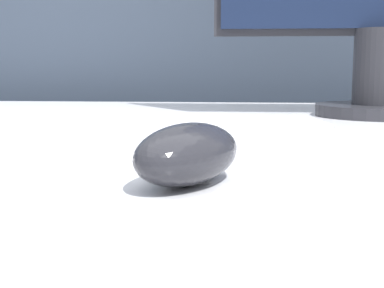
% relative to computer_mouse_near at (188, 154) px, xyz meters
% --- Properties ---
extents(partition_panel, '(5.00, 0.03, 1.19)m').
position_rel_computer_mouse_near_xyz_m(partition_panel, '(-0.08, 1.02, -0.19)').
color(partition_panel, '#333D4C').
rests_on(partition_panel, ground_plane).
extents(computer_mouse_near, '(0.10, 0.13, 0.05)m').
position_rel_computer_mouse_near_xyz_m(computer_mouse_near, '(0.00, 0.00, 0.00)').
color(computer_mouse_near, '#232328').
rests_on(computer_mouse_near, desk).
extents(keyboard, '(0.43, 0.18, 0.02)m').
position_rel_computer_mouse_near_xyz_m(keyboard, '(-0.06, 0.22, -0.01)').
color(keyboard, silver).
rests_on(keyboard, desk).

